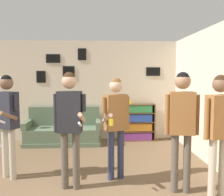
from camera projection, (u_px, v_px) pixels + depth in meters
name	position (u px, v px, depth m)	size (l,w,h in m)	color
wall_back	(86.00, 90.00, 6.85)	(7.39, 0.08, 2.70)	beige
wall_right	(215.00, 97.00, 4.67)	(0.06, 7.02, 2.70)	beige
couch	(63.00, 132.00, 6.49)	(1.93, 0.80, 0.93)	#5B7056
bookshelf	(137.00, 122.00, 6.78)	(0.95, 0.30, 1.00)	brown
person_player_foreground_left	(7.00, 115.00, 4.19)	(0.43, 0.61, 1.77)	#B7AD99
person_player_foreground_center	(70.00, 117.00, 3.79)	(0.50, 0.52, 1.81)	brown
person_watcher_holding_cup	(116.00, 117.00, 4.16)	(0.47, 0.53, 1.72)	#2D334C
person_spectator_near_bookshelf	(182.00, 118.00, 3.67)	(0.49, 0.26, 1.81)	brown
person_spectator_far_right	(219.00, 122.00, 3.52)	(0.49, 0.28, 1.76)	#B7AD99
drinking_cup	(130.00, 102.00, 6.72)	(0.08, 0.08, 0.10)	yellow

